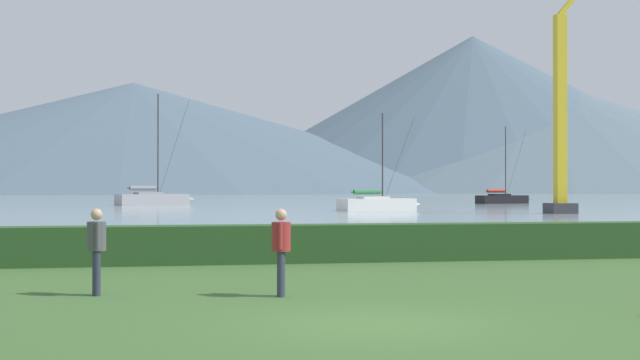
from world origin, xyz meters
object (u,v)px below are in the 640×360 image
sailboat_slip_1 (153,198)px  person_seated_viewer (97,244)px  person_standing_walker (281,245)px  sailboat_slip_5 (503,199)px  sailboat_slip_3 (378,203)px  dock_crane (562,124)px

sailboat_slip_1 → person_seated_viewer: size_ratio=7.55×
sailboat_slip_1 → person_standing_walker: size_ratio=7.55×
sailboat_slip_5 → person_seated_viewer: sailboat_slip_5 is taller
sailboat_slip_5 → person_seated_viewer: 95.24m
sailboat_slip_1 → person_standing_walker: 83.72m
sailboat_slip_3 → person_seated_viewer: 59.65m
sailboat_slip_3 → dock_crane: (12.01, -10.18, 6.27)m
sailboat_slip_1 → person_standing_walker: sailboat_slip_1 is taller
sailboat_slip_3 → person_seated_viewer: (-19.98, -56.20, 0.35)m
sailboat_slip_3 → sailboat_slip_5: sailboat_slip_5 is taller
dock_crane → sailboat_slip_3: bearing=139.7°
sailboat_slip_5 → person_standing_walker: (-39.73, -85.71, 0.36)m
sailboat_slip_5 → dock_crane: bearing=-117.8°
sailboat_slip_1 → dock_crane: (30.98, -36.85, 6.13)m
person_seated_viewer → dock_crane: size_ratio=0.08×
sailboat_slip_5 → dock_crane: size_ratio=0.46×
person_standing_walker → sailboat_slip_1: bearing=104.1°
person_seated_viewer → person_standing_walker: (3.43, -0.82, 0.00)m
dock_crane → sailboat_slip_5: bearing=74.0°
sailboat_slip_5 → person_seated_viewer: size_ratio=5.74×
sailboat_slip_1 → sailboat_slip_5: 42.19m
sailboat_slip_1 → person_standing_walker: (2.41, -83.69, 0.21)m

